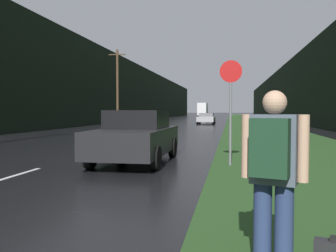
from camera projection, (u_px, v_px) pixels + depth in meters
grass_verge at (253, 125)px, 39.49m from camera, size 6.00×240.00×0.02m
lane_stripe_b at (4, 179)px, 8.05m from camera, size 0.12×3.00×0.01m
lane_stripe_c at (108, 147)px, 14.94m from camera, size 0.12×3.00×0.01m
lane_stripe_d at (147, 136)px, 21.82m from camera, size 0.12×3.00×0.01m
treeline_far_side at (123, 91)px, 52.27m from camera, size 2.00×140.00×8.97m
treeline_near_side at (294, 92)px, 48.11m from camera, size 2.00×140.00×8.16m
utility_pole_far at (117, 87)px, 36.41m from camera, size 1.80×0.24×7.80m
stop_sign at (231, 103)px, 9.86m from camera, size 0.61×0.07×2.94m
hitchhiker_with_backpack at (273, 172)px, 3.21m from camera, size 0.58×0.50×1.73m
car_passing_near at (136, 136)px, 10.68m from camera, size 1.99×4.40×1.56m
car_passing_far at (206, 118)px, 41.52m from camera, size 1.99×4.73×1.29m
delivery_truck at (203, 110)px, 94.82m from camera, size 2.47×8.30×3.63m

